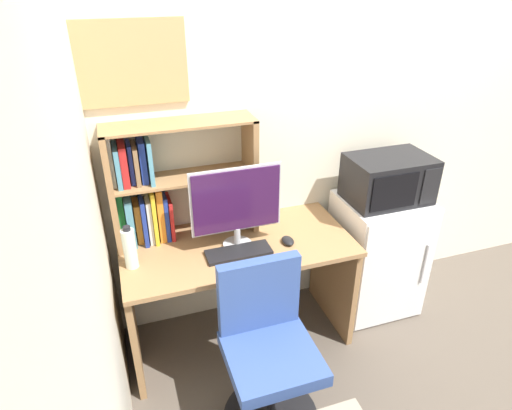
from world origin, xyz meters
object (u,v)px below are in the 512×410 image
(water_bottle, at_px, (130,248))
(microwave, at_px, (388,179))
(mini_fridge, at_px, (377,254))
(monitor, at_px, (236,203))
(hutch_bookshelf, at_px, (159,186))
(keyboard, at_px, (239,252))
(computer_mouse, at_px, (288,241))
(desk_chair, at_px, (268,359))
(wall_corkboard, at_px, (115,64))

(water_bottle, bearing_deg, microwave, 2.47)
(water_bottle, distance_m, mini_fridge, 1.63)
(microwave, bearing_deg, monitor, -176.94)
(hutch_bookshelf, bearing_deg, keyboard, -41.06)
(monitor, relative_size, computer_mouse, 5.09)
(mini_fridge, bearing_deg, desk_chair, -148.93)
(monitor, xyz_separation_m, mini_fridge, (0.99, 0.05, -0.58))
(hutch_bookshelf, bearing_deg, wall_corkboard, 146.10)
(computer_mouse, height_order, desk_chair, desk_chair)
(hutch_bookshelf, distance_m, mini_fridge, 1.51)
(water_bottle, distance_m, desk_chair, 0.90)
(mini_fridge, xyz_separation_m, wall_corkboard, (-1.50, 0.27, 1.28))
(monitor, bearing_deg, keyboard, -101.62)
(computer_mouse, distance_m, microwave, 0.75)
(computer_mouse, relative_size, mini_fridge, 0.12)
(hutch_bookshelf, relative_size, water_bottle, 3.32)
(wall_corkboard, bearing_deg, microwave, -10.16)
(hutch_bookshelf, xyz_separation_m, water_bottle, (-0.21, -0.24, -0.21))
(keyboard, bearing_deg, mini_fridge, 7.54)
(monitor, height_order, microwave, monitor)
(keyboard, xyz_separation_m, desk_chair, (0.01, -0.47, -0.34))
(mini_fridge, bearing_deg, hutch_bookshelf, 172.52)
(hutch_bookshelf, distance_m, water_bottle, 0.38)
(keyboard, bearing_deg, monitor, 78.38)
(microwave, bearing_deg, wall_corkboard, 169.84)
(monitor, bearing_deg, mini_fridge, 2.88)
(computer_mouse, relative_size, desk_chair, 0.11)
(keyboard, relative_size, water_bottle, 1.48)
(monitor, distance_m, keyboard, 0.27)
(hutch_bookshelf, relative_size, desk_chair, 0.90)
(water_bottle, bearing_deg, keyboard, -6.89)
(keyboard, relative_size, mini_fridge, 0.44)
(hutch_bookshelf, distance_m, desk_chair, 1.08)
(keyboard, bearing_deg, microwave, 7.71)
(mini_fridge, bearing_deg, wall_corkboard, 169.73)
(mini_fridge, height_order, desk_chair, desk_chair)
(monitor, relative_size, microwave, 1.02)
(mini_fridge, distance_m, desk_chair, 1.17)
(keyboard, xyz_separation_m, microwave, (1.00, 0.14, 0.24))
(water_bottle, bearing_deg, desk_chair, -43.27)
(keyboard, xyz_separation_m, mini_fridge, (1.00, 0.13, -0.32))
(computer_mouse, bearing_deg, wall_corkboard, 153.91)
(keyboard, distance_m, water_bottle, 0.58)
(microwave, bearing_deg, keyboard, -172.29)
(keyboard, bearing_deg, hutch_bookshelf, 138.94)
(hutch_bookshelf, bearing_deg, desk_chair, -65.01)
(water_bottle, relative_size, desk_chair, 0.27)
(mini_fridge, relative_size, desk_chair, 0.92)
(desk_chair, bearing_deg, microwave, 31.20)
(microwave, relative_size, wall_corkboard, 0.70)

